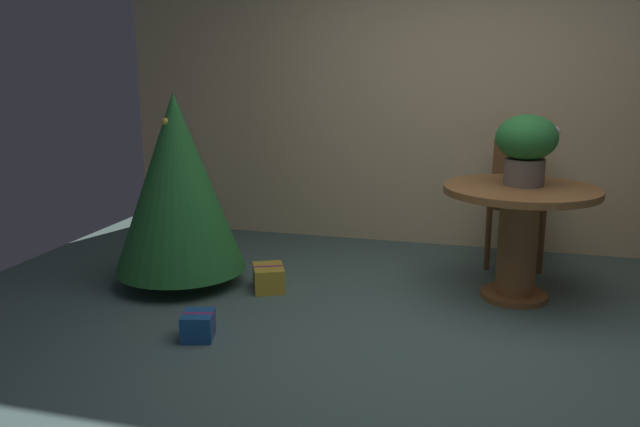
{
  "coord_description": "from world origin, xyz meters",
  "views": [
    {
      "loc": [
        0.3,
        -3.39,
        1.55
      ],
      "look_at": [
        -0.74,
        0.39,
        0.64
      ],
      "focal_mm": 36.26,
      "sensor_mm": 36.0,
      "label": 1
    }
  ],
  "objects_px": {
    "round_dining_table": "(519,223)",
    "wooden_chair_far": "(516,194)",
    "holiday_tree": "(177,183)",
    "flower_vase": "(526,144)",
    "gift_box_gold": "(269,278)",
    "gift_box_blue": "(198,326)"
  },
  "relations": [
    {
      "from": "round_dining_table",
      "to": "wooden_chair_far",
      "type": "relative_size",
      "value": 1.04
    },
    {
      "from": "wooden_chair_far",
      "to": "holiday_tree",
      "type": "relative_size",
      "value": 0.71
    },
    {
      "from": "flower_vase",
      "to": "gift_box_gold",
      "type": "height_order",
      "value": "flower_vase"
    },
    {
      "from": "round_dining_table",
      "to": "gift_box_gold",
      "type": "bearing_deg",
      "value": -170.32
    },
    {
      "from": "flower_vase",
      "to": "holiday_tree",
      "type": "relative_size",
      "value": 0.34
    },
    {
      "from": "wooden_chair_far",
      "to": "holiday_tree",
      "type": "xyz_separation_m",
      "value": [
        -2.3,
        -1.17,
        0.18
      ]
    },
    {
      "from": "wooden_chair_far",
      "to": "gift_box_gold",
      "type": "height_order",
      "value": "wooden_chair_far"
    },
    {
      "from": "round_dining_table",
      "to": "wooden_chair_far",
      "type": "xyz_separation_m",
      "value": [
        0.0,
        0.84,
        0.03
      ]
    },
    {
      "from": "wooden_chair_far",
      "to": "gift_box_blue",
      "type": "distance_m",
      "value": 2.72
    },
    {
      "from": "flower_vase",
      "to": "wooden_chair_far",
      "type": "xyz_separation_m",
      "value": [
        -0.01,
        0.79,
        -0.48
      ]
    },
    {
      "from": "holiday_tree",
      "to": "gift_box_blue",
      "type": "distance_m",
      "value": 1.2
    },
    {
      "from": "gift_box_gold",
      "to": "flower_vase",
      "type": "bearing_deg",
      "value": 11.36
    },
    {
      "from": "flower_vase",
      "to": "gift_box_gold",
      "type": "bearing_deg",
      "value": -168.64
    },
    {
      "from": "wooden_chair_far",
      "to": "gift_box_gold",
      "type": "bearing_deg",
      "value": -145.89
    },
    {
      "from": "flower_vase",
      "to": "gift_box_blue",
      "type": "xyz_separation_m",
      "value": [
        -1.78,
        -1.22,
        -0.96
      ]
    },
    {
      "from": "round_dining_table",
      "to": "flower_vase",
      "type": "xyz_separation_m",
      "value": [
        0.01,
        0.05,
        0.51
      ]
    },
    {
      "from": "flower_vase",
      "to": "gift_box_gold",
      "type": "relative_size",
      "value": 1.41
    },
    {
      "from": "round_dining_table",
      "to": "wooden_chair_far",
      "type": "bearing_deg",
      "value": 90.0
    },
    {
      "from": "flower_vase",
      "to": "wooden_chair_far",
      "type": "bearing_deg",
      "value": 91.03
    },
    {
      "from": "holiday_tree",
      "to": "gift_box_blue",
      "type": "xyz_separation_m",
      "value": [
        0.54,
        -0.84,
        -0.66
      ]
    },
    {
      "from": "holiday_tree",
      "to": "gift_box_gold",
      "type": "bearing_deg",
      "value": 3.89
    },
    {
      "from": "gift_box_blue",
      "to": "wooden_chair_far",
      "type": "bearing_deg",
      "value": 48.64
    }
  ]
}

